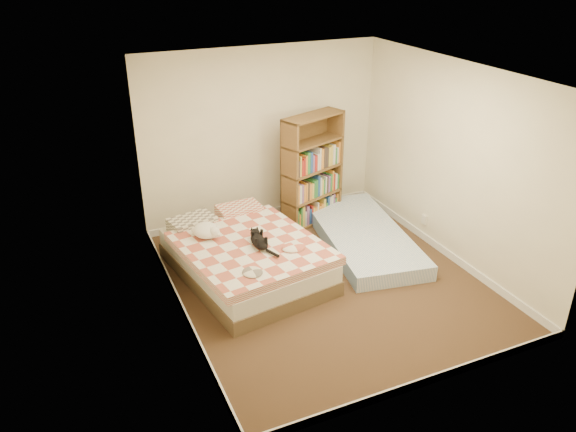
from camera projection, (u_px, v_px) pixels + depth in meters
name	position (u px, v px, depth m)	size (l,w,h in m)	color
room	(327.00, 190.00, 6.32)	(3.51, 4.01, 2.51)	#402F1B
bed	(245.00, 255.00, 6.88)	(1.77, 2.27, 0.55)	brown
bookshelf	(311.00, 183.00, 8.11)	(1.07, 0.65, 1.60)	#57331D
floor_mattress	(363.00, 236.00, 7.65)	(1.03, 2.29, 0.21)	#7FA7D5
black_cat	(258.00, 240.00, 6.59)	(0.24, 0.63, 0.14)	black
white_dog	(207.00, 230.00, 6.77)	(0.38, 0.41, 0.17)	white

